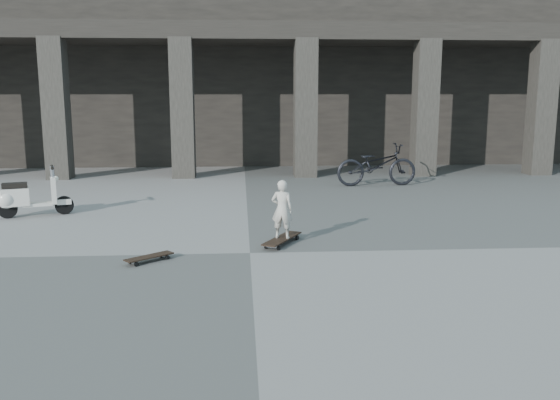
{
  "coord_description": "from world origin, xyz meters",
  "views": [
    {
      "loc": [
        -0.13,
        -8.94,
        2.46
      ],
      "look_at": [
        0.54,
        1.01,
        0.65
      ],
      "focal_mm": 38.0,
      "sensor_mm": 36.0,
      "label": 1
    }
  ],
  "objects": [
    {
      "name": "scooter",
      "position": [
        -4.5,
        3.02,
        0.4
      ],
      "size": [
        1.39,
        0.71,
        1.01
      ],
      "rotation": [
        0.0,
        0.0,
        0.33
      ],
      "color": "black",
      "rests_on": "ground"
    },
    {
      "name": "longboard",
      "position": [
        0.54,
        0.51,
        0.08
      ],
      "size": [
        0.73,
        1.05,
        0.11
      ],
      "rotation": [
        0.0,
        0.0,
        1.07
      ],
      "color": "black",
      "rests_on": "ground"
    },
    {
      "name": "child",
      "position": [
        0.54,
        0.51,
        0.59
      ],
      "size": [
        0.4,
        0.31,
        0.97
      ],
      "primitive_type": "imported",
      "rotation": [
        0.0,
        0.0,
        2.88
      ],
      "color": "beige",
      "rests_on": "longboard"
    },
    {
      "name": "ground",
      "position": [
        0.0,
        0.0,
        0.0
      ],
      "size": [
        90.0,
        90.0,
        0.0
      ],
      "primitive_type": "plane",
      "color": "#4F504D",
      "rests_on": "ground"
    },
    {
      "name": "bicycle",
      "position": [
        3.5,
        6.57,
        0.56
      ],
      "size": [
        2.18,
        0.86,
        1.13
      ],
      "primitive_type": "imported",
      "rotation": [
        0.0,
        0.0,
        1.63
      ],
      "color": "black",
      "rests_on": "ground"
    },
    {
      "name": "skateboard_spare",
      "position": [
        -1.49,
        -0.39,
        0.07
      ],
      "size": [
        0.7,
        0.62,
        0.09
      ],
      "rotation": [
        0.0,
        0.0,
        0.69
      ],
      "color": "black",
      "rests_on": "ground"
    },
    {
      "name": "colonnade",
      "position": [
        -0.0,
        13.77,
        3.03
      ],
      "size": [
        28.0,
        8.82,
        6.0
      ],
      "color": "black",
      "rests_on": "ground"
    }
  ]
}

